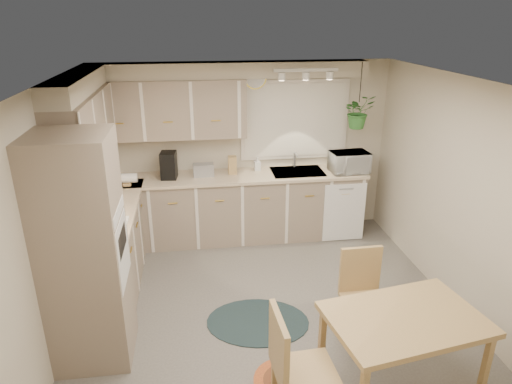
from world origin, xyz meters
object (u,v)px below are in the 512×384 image
chair_back (366,300)px  microwave (349,160)px  chair_left (306,370)px  braided_rug (258,322)px  dining_table (400,355)px

chair_back → microwave: (0.56, 2.26, 0.66)m
chair_left → microwave: (1.35, 3.11, 0.61)m
chair_left → braided_rug: size_ratio=0.95×
chair_left → dining_table: bearing=99.9°
chair_left → braided_rug: chair_left is taller
dining_table → microwave: (0.51, 2.92, 0.74)m
chair_back → microwave: 2.42m
braided_rug → chair_back: bearing=-23.0°
chair_left → chair_back: 1.16m
dining_table → chair_back: size_ratio=1.31×
dining_table → microwave: 3.05m
braided_rug → microwave: bearing=50.5°
dining_table → chair_left: 0.87m
chair_left → braided_rug: 1.37m
dining_table → braided_rug: 1.52m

